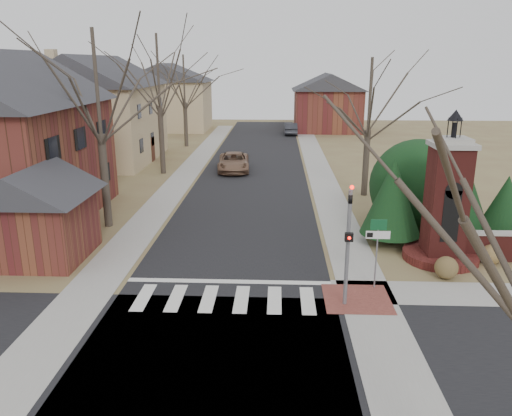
# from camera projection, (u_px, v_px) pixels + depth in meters

# --- Properties ---
(ground) EXTENTS (120.00, 120.00, 0.00)m
(ground) POSITION_uv_depth(u_px,v_px,m) (223.00, 310.00, 17.38)
(ground) COLOR brown
(ground) RESTS_ON ground
(main_street) EXTENTS (8.00, 70.00, 0.01)m
(main_street) POSITION_uv_depth(u_px,v_px,m) (253.00, 174.00, 38.47)
(main_street) COLOR black
(main_street) RESTS_ON ground
(cross_street) EXTENTS (120.00, 8.00, 0.01)m
(cross_street) POSITION_uv_depth(u_px,v_px,m) (212.00, 359.00, 14.50)
(cross_street) COLOR black
(cross_street) RESTS_ON ground
(crosswalk_zone) EXTENTS (8.00, 2.20, 0.02)m
(crosswalk_zone) POSITION_uv_depth(u_px,v_px,m) (225.00, 299.00, 18.14)
(crosswalk_zone) COLOR silver
(crosswalk_zone) RESTS_ON ground
(stop_bar) EXTENTS (8.00, 0.35, 0.02)m
(stop_bar) POSITION_uv_depth(u_px,v_px,m) (229.00, 282.00, 19.58)
(stop_bar) COLOR silver
(stop_bar) RESTS_ON ground
(sidewalk_right_main) EXTENTS (2.00, 60.00, 0.02)m
(sidewalk_right_main) POSITION_uv_depth(u_px,v_px,m) (321.00, 175.00, 38.25)
(sidewalk_right_main) COLOR gray
(sidewalk_right_main) RESTS_ON ground
(sidewalk_left) EXTENTS (2.00, 60.00, 0.02)m
(sidewalk_left) POSITION_uv_depth(u_px,v_px,m) (186.00, 173.00, 38.68)
(sidewalk_left) COLOR gray
(sidewalk_left) RESTS_ON ground
(curb_apron) EXTENTS (2.40, 2.40, 0.02)m
(curb_apron) POSITION_uv_depth(u_px,v_px,m) (357.00, 299.00, 18.14)
(curb_apron) COLOR brown
(curb_apron) RESTS_ON ground
(traffic_signal_pole) EXTENTS (0.28, 0.41, 4.50)m
(traffic_signal_pole) POSITION_uv_depth(u_px,v_px,m) (348.00, 236.00, 17.02)
(traffic_signal_pole) COLOR slate
(traffic_signal_pole) RESTS_ON ground
(sign_post) EXTENTS (0.90, 0.07, 2.75)m
(sign_post) POSITION_uv_depth(u_px,v_px,m) (377.00, 240.00, 18.50)
(sign_post) COLOR slate
(sign_post) RESTS_ON ground
(brick_gate_monument) EXTENTS (3.20, 3.20, 6.47)m
(brick_gate_monument) POSITION_uv_depth(u_px,v_px,m) (445.00, 212.00, 21.19)
(brick_gate_monument) COLOR maroon
(brick_gate_monument) RESTS_ON ground
(house_stucco_left) EXTENTS (9.80, 12.80, 9.28)m
(house_stucco_left) POSITION_uv_depth(u_px,v_px,m) (98.00, 107.00, 42.53)
(house_stucco_left) COLOR tan
(house_stucco_left) RESTS_ON ground
(garage_left) EXTENTS (4.80, 4.80, 4.29)m
(garage_left) POSITION_uv_depth(u_px,v_px,m) (36.00, 209.00, 21.41)
(garage_left) COLOR brown
(garage_left) RESTS_ON ground
(house_distant_left) EXTENTS (10.80, 8.80, 8.53)m
(house_distant_left) POSITION_uv_depth(u_px,v_px,m) (168.00, 96.00, 62.70)
(house_distant_left) COLOR tan
(house_distant_left) RESTS_ON ground
(house_distant_right) EXTENTS (8.80, 8.80, 7.30)m
(house_distant_right) POSITION_uv_depth(u_px,v_px,m) (327.00, 101.00, 62.04)
(house_distant_right) COLOR brown
(house_distant_right) RESTS_ON ground
(evergreen_near) EXTENTS (2.80, 2.80, 4.10)m
(evergreen_near) POSITION_uv_depth(u_px,v_px,m) (392.00, 197.00, 23.15)
(evergreen_near) COLOR #473D33
(evergreen_near) RESTS_ON ground
(evergreen_mid) EXTENTS (3.40, 3.40, 4.70)m
(evergreen_mid) POSITION_uv_depth(u_px,v_px,m) (456.00, 185.00, 24.08)
(evergreen_mid) COLOR #473D33
(evergreen_mid) RESTS_ON ground
(evergreen_far) EXTENTS (2.40, 2.40, 3.30)m
(evergreen_far) POSITION_uv_depth(u_px,v_px,m) (505.00, 205.00, 23.23)
(evergreen_far) COLOR #473D33
(evergreen_far) RESTS_ON ground
(evergreen_mass) EXTENTS (4.80, 4.80, 4.80)m
(evergreen_mass) POSITION_uv_depth(u_px,v_px,m) (417.00, 182.00, 25.44)
(evergreen_mass) COLOR black
(evergreen_mass) RESTS_ON ground
(bare_tree_0) EXTENTS (8.05, 8.05, 11.15)m
(bare_tree_0) POSITION_uv_depth(u_px,v_px,m) (96.00, 75.00, 24.13)
(bare_tree_0) COLOR #473D33
(bare_tree_0) RESTS_ON ground
(bare_tree_1) EXTENTS (8.40, 8.40, 11.64)m
(bare_tree_1) POSITION_uv_depth(u_px,v_px,m) (158.00, 66.00, 36.50)
(bare_tree_1) COLOR #473D33
(bare_tree_1) RESTS_ON ground
(bare_tree_2) EXTENTS (7.35, 7.35, 10.19)m
(bare_tree_2) POSITION_uv_depth(u_px,v_px,m) (184.00, 76.00, 49.27)
(bare_tree_2) COLOR #473D33
(bare_tree_2) RESTS_ON ground
(bare_tree_3) EXTENTS (7.00, 7.00, 9.70)m
(bare_tree_3) POSITION_uv_depth(u_px,v_px,m) (370.00, 89.00, 30.53)
(bare_tree_3) COLOR #473D33
(bare_tree_3) RESTS_ON ground
(pickup_truck) EXTENTS (2.72, 5.30, 1.43)m
(pickup_truck) POSITION_uv_depth(u_px,v_px,m) (234.00, 162.00, 39.36)
(pickup_truck) COLOR brown
(pickup_truck) RESTS_ON ground
(distant_car) EXTENTS (1.53, 4.25, 1.39)m
(distant_car) POSITION_uv_depth(u_px,v_px,m) (291.00, 129.00, 59.36)
(distant_car) COLOR #303138
(distant_car) RESTS_ON ground
(dry_shrub_left) EXTENTS (0.91, 0.91, 0.91)m
(dry_shrub_left) POSITION_uv_depth(u_px,v_px,m) (446.00, 268.00, 19.77)
(dry_shrub_left) COLOR brown
(dry_shrub_left) RESTS_ON ground
(dry_shrub_right) EXTENTS (0.86, 0.86, 0.86)m
(dry_shrub_right) POSITION_uv_depth(u_px,v_px,m) (491.00, 254.00, 21.21)
(dry_shrub_right) COLOR olive
(dry_shrub_right) RESTS_ON ground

